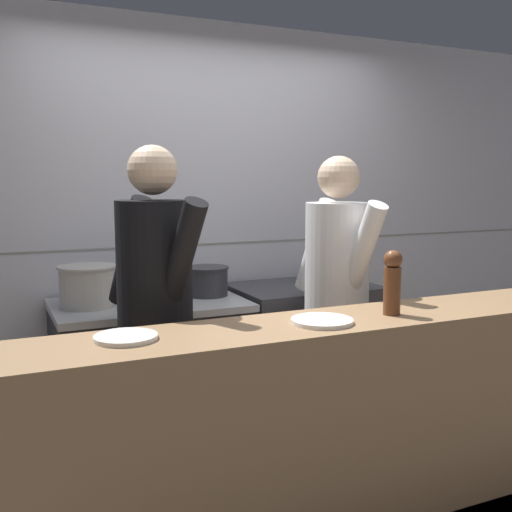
{
  "coord_description": "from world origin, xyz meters",
  "views": [
    {
      "loc": [
        -1.42,
        -2.33,
        1.58
      ],
      "look_at": [
        -0.02,
        0.72,
        1.15
      ],
      "focal_mm": 42.0,
      "sensor_mm": 36.0,
      "label": 1
    }
  ],
  "objects_px": {
    "plated_dish_main": "(126,337)",
    "plated_dish_appetiser": "(322,321)",
    "oven_range": "(151,373)",
    "stock_pot": "(87,285)",
    "chef_head_cook": "(155,310)",
    "sauce_pot": "(154,282)",
    "braising_pot": "(207,280)",
    "pepper_mill": "(392,281)",
    "chef_sous": "(337,296)"
  },
  "relations": [
    {
      "from": "sauce_pot",
      "to": "pepper_mill",
      "type": "relative_size",
      "value": 1.09
    },
    {
      "from": "sauce_pot",
      "to": "chef_sous",
      "type": "bearing_deg",
      "value": -36.92
    },
    {
      "from": "oven_range",
      "to": "plated_dish_appetiser",
      "type": "relative_size",
      "value": 4.2
    },
    {
      "from": "braising_pot",
      "to": "plated_dish_appetiser",
      "type": "relative_size",
      "value": 1.02
    },
    {
      "from": "sauce_pot",
      "to": "chef_head_cook",
      "type": "bearing_deg",
      "value": -104.6
    },
    {
      "from": "plated_dish_main",
      "to": "chef_sous",
      "type": "height_order",
      "value": "chef_sous"
    },
    {
      "from": "stock_pot",
      "to": "chef_head_cook",
      "type": "height_order",
      "value": "chef_head_cook"
    },
    {
      "from": "plated_dish_main",
      "to": "chef_head_cook",
      "type": "bearing_deg",
      "value": 64.08
    },
    {
      "from": "stock_pot",
      "to": "plated_dish_main",
      "type": "relative_size",
      "value": 1.34
    },
    {
      "from": "sauce_pot",
      "to": "chef_sous",
      "type": "relative_size",
      "value": 0.19
    },
    {
      "from": "chef_head_cook",
      "to": "chef_sous",
      "type": "xyz_separation_m",
      "value": [
        1.01,
        0.02,
        -0.02
      ]
    },
    {
      "from": "braising_pot",
      "to": "chef_head_cook",
      "type": "relative_size",
      "value": 0.15
    },
    {
      "from": "plated_dish_main",
      "to": "plated_dish_appetiser",
      "type": "relative_size",
      "value": 0.92
    },
    {
      "from": "braising_pot",
      "to": "plated_dish_appetiser",
      "type": "height_order",
      "value": "braising_pot"
    },
    {
      "from": "plated_dish_appetiser",
      "to": "stock_pot",
      "type": "bearing_deg",
      "value": 120.49
    },
    {
      "from": "braising_pot",
      "to": "plated_dish_main",
      "type": "relative_size",
      "value": 1.11
    },
    {
      "from": "stock_pot",
      "to": "pepper_mill",
      "type": "relative_size",
      "value": 1.11
    },
    {
      "from": "sauce_pot",
      "to": "oven_range",
      "type": "bearing_deg",
      "value": 141.66
    },
    {
      "from": "sauce_pot",
      "to": "braising_pot",
      "type": "bearing_deg",
      "value": 9.83
    },
    {
      "from": "plated_dish_main",
      "to": "chef_head_cook",
      "type": "xyz_separation_m",
      "value": [
        0.25,
        0.52,
        -0.03
      ]
    },
    {
      "from": "oven_range",
      "to": "plated_dish_appetiser",
      "type": "height_order",
      "value": "plated_dish_appetiser"
    },
    {
      "from": "plated_dish_main",
      "to": "stock_pot",
      "type": "bearing_deg",
      "value": 87.8
    },
    {
      "from": "plated_dish_appetiser",
      "to": "pepper_mill",
      "type": "xyz_separation_m",
      "value": [
        0.36,
        0.01,
        0.14
      ]
    },
    {
      "from": "oven_range",
      "to": "chef_head_cook",
      "type": "height_order",
      "value": "chef_head_cook"
    },
    {
      "from": "oven_range",
      "to": "plated_dish_main",
      "type": "bearing_deg",
      "value": -108.23
    },
    {
      "from": "plated_dish_appetiser",
      "to": "chef_head_cook",
      "type": "distance_m",
      "value": 0.82
    },
    {
      "from": "sauce_pot",
      "to": "plated_dish_appetiser",
      "type": "relative_size",
      "value": 1.21
    },
    {
      "from": "oven_range",
      "to": "stock_pot",
      "type": "relative_size",
      "value": 3.42
    },
    {
      "from": "pepper_mill",
      "to": "chef_sous",
      "type": "xyz_separation_m",
      "value": [
        0.1,
        0.61,
        -0.19
      ]
    },
    {
      "from": "chef_head_cook",
      "to": "stock_pot",
      "type": "bearing_deg",
      "value": 88.08
    },
    {
      "from": "sauce_pot",
      "to": "plated_dish_appetiser",
      "type": "distance_m",
      "value": 1.31
    },
    {
      "from": "stock_pot",
      "to": "pepper_mill",
      "type": "height_order",
      "value": "pepper_mill"
    },
    {
      "from": "pepper_mill",
      "to": "plated_dish_main",
      "type": "bearing_deg",
      "value": 176.43
    },
    {
      "from": "oven_range",
      "to": "braising_pot",
      "type": "relative_size",
      "value": 4.12
    },
    {
      "from": "braising_pot",
      "to": "plated_dish_appetiser",
      "type": "distance_m",
      "value": 1.31
    },
    {
      "from": "pepper_mill",
      "to": "chef_head_cook",
      "type": "xyz_separation_m",
      "value": [
        -0.91,
        0.59,
        -0.17
      ]
    },
    {
      "from": "braising_pot",
      "to": "chef_head_cook",
      "type": "bearing_deg",
      "value": -125.97
    },
    {
      "from": "oven_range",
      "to": "plated_dish_main",
      "type": "height_order",
      "value": "plated_dish_main"
    },
    {
      "from": "plated_dish_appetiser",
      "to": "chef_head_cook",
      "type": "relative_size",
      "value": 0.15
    },
    {
      "from": "braising_pot",
      "to": "oven_range",
      "type": "bearing_deg",
      "value": -174.38
    },
    {
      "from": "plated_dish_main",
      "to": "braising_pot",
      "type": "bearing_deg",
      "value": 58.02
    },
    {
      "from": "plated_dish_main",
      "to": "chef_head_cook",
      "type": "height_order",
      "value": "chef_head_cook"
    },
    {
      "from": "sauce_pot",
      "to": "pepper_mill",
      "type": "height_order",
      "value": "pepper_mill"
    },
    {
      "from": "oven_range",
      "to": "braising_pot",
      "type": "height_order",
      "value": "braising_pot"
    },
    {
      "from": "braising_pot",
      "to": "chef_head_cook",
      "type": "distance_m",
      "value": 0.88
    },
    {
      "from": "stock_pot",
      "to": "plated_dish_appetiser",
      "type": "height_order",
      "value": "stock_pot"
    },
    {
      "from": "oven_range",
      "to": "chef_sous",
      "type": "xyz_separation_m",
      "value": [
        0.87,
        -0.66,
        0.51
      ]
    },
    {
      "from": "stock_pot",
      "to": "plated_dish_main",
      "type": "xyz_separation_m",
      "value": [
        -0.05,
        -1.21,
        0.0
      ]
    },
    {
      "from": "oven_range",
      "to": "chef_head_cook",
      "type": "xyz_separation_m",
      "value": [
        -0.14,
        -0.67,
        0.53
      ]
    },
    {
      "from": "plated_dish_main",
      "to": "plated_dish_appetiser",
      "type": "xyz_separation_m",
      "value": [
        0.8,
        -0.08,
        -0.0
      ]
    }
  ]
}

